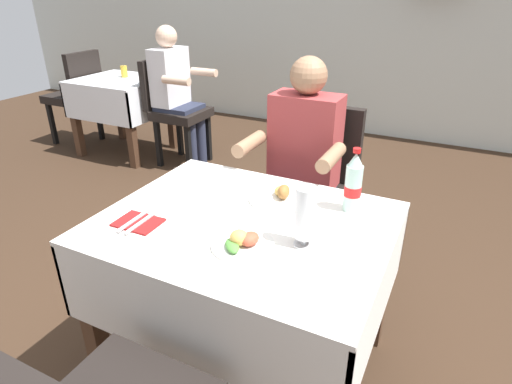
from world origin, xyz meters
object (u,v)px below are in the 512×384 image
cola_bottle_primary (353,184)px  background_chair_right (173,106)px  seated_diner_far (300,164)px  background_dining_table (122,99)px  main_dining_table (245,257)px  napkin_cutlery_set (138,222)px  plate_far_diner (280,196)px  chair_far_diner_seat (314,184)px  background_patron (176,89)px  plate_near_camera (242,242)px  background_table_tumbler (124,72)px  background_chair_left (77,92)px  beer_glass_left (305,217)px

cola_bottle_primary → background_chair_right: bearing=142.4°
seated_diner_far → background_dining_table: (-2.33, 1.17, -0.17)m
main_dining_table → seated_diner_far: seated_diner_far is taller
main_dining_table → napkin_cutlery_set: napkin_cutlery_set is taller
plate_far_diner → chair_far_diner_seat: bearing=94.6°
main_dining_table → background_chair_right: size_ratio=1.14×
background_chair_right → background_patron: 0.16m
plate_far_diner → background_chair_right: (-1.81, 1.67, -0.21)m
seated_diner_far → plate_near_camera: seated_diner_far is taller
main_dining_table → background_table_tumbler: size_ratio=10.07×
background_chair_right → background_patron: bearing=0.0°
chair_far_diner_seat → seated_diner_far: size_ratio=0.77×
background_dining_table → background_patron: background_patron is taller
seated_diner_far → background_table_tumbler: 2.66m
plate_near_camera → background_patron: size_ratio=0.18×
cola_bottle_primary → napkin_cutlery_set: (-0.70, -0.47, -0.11)m
plate_near_camera → background_chair_left: bearing=146.2°
main_dining_table → background_patron: bearing=132.1°
background_dining_table → seated_diner_far: bearing=-26.6°
napkin_cutlery_set → background_dining_table: bearing=134.0°
background_dining_table → background_table_tumbler: background_table_tumbler is taller
cola_bottle_primary → napkin_cutlery_set: 0.85m
cola_bottle_primary → background_chair_left: 3.73m
cola_bottle_primary → background_table_tumbler: size_ratio=2.41×
chair_far_diner_seat → beer_glass_left: (0.27, -0.90, 0.31)m
plate_near_camera → napkin_cutlery_set: (-0.43, -0.03, -0.01)m
background_chair_left → background_table_tumbler: background_chair_left is taller
chair_far_diner_seat → napkin_cutlery_set: bearing=-108.9°
beer_glass_left → cola_bottle_primary: size_ratio=0.84×
seated_diner_far → plate_far_diner: seated_diner_far is taller
background_chair_right → cola_bottle_primary: bearing=-37.6°
beer_glass_left → background_chair_right: same height
cola_bottle_primary → background_patron: background_patron is taller
cola_bottle_primary → background_chair_right: (-2.11, 1.62, -0.31)m
seated_diner_far → background_patron: bearing=144.9°
chair_far_diner_seat → beer_glass_left: same height
cola_bottle_primary → beer_glass_left: bearing=-103.4°
beer_glass_left → background_chair_right: (-2.03, 1.95, -0.31)m
main_dining_table → napkin_cutlery_set: (-0.36, -0.20, 0.18)m
background_chair_left → background_table_tumbler: (0.61, 0.09, 0.25)m
plate_far_diner → napkin_cutlery_set: (-0.41, -0.43, -0.01)m
background_table_tumbler → chair_far_diner_seat: bearing=-25.6°
beer_glass_left → background_chair_left: 3.82m
chair_far_diner_seat → background_chair_right: same height
plate_near_camera → napkin_cutlery_set: plate_near_camera is taller
background_chair_right → background_table_tumbler: (-0.63, 0.09, 0.25)m
chair_far_diner_seat → plate_far_diner: size_ratio=3.79×
background_dining_table → plate_near_camera: bearing=-40.0°
plate_near_camera → background_chair_left: 3.71m
chair_far_diner_seat → background_dining_table: size_ratio=1.18×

